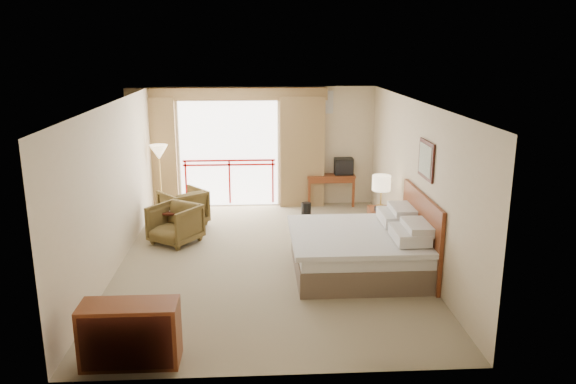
{
  "coord_description": "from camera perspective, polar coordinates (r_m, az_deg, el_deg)",
  "views": [
    {
      "loc": [
        -0.18,
        -9.07,
        3.6
      ],
      "look_at": [
        0.36,
        0.4,
        1.1
      ],
      "focal_mm": 35.0,
      "sensor_mm": 36.0,
      "label": 1
    }
  ],
  "objects": [
    {
      "name": "desk",
      "position": [
        12.97,
        4.28,
        1.17
      ],
      "size": [
        1.1,
        0.53,
        0.72
      ],
      "rotation": [
        0.0,
        0.0,
        0.02
      ],
      "color": "#612712",
      "rests_on": "floor"
    },
    {
      "name": "wall_left",
      "position": [
        9.63,
        -17.14,
        0.59
      ],
      "size": [
        0.0,
        7.0,
        7.0
      ],
      "primitive_type": "plane",
      "rotation": [
        1.57,
        0.0,
        1.57
      ],
      "color": "beige",
      "rests_on": "ground"
    },
    {
      "name": "headboard",
      "position": [
        9.34,
        13.33,
        -4.04
      ],
      "size": [
        0.06,
        2.1,
        1.3
      ],
      "primitive_type": "cube",
      "color": "#612712",
      "rests_on": "wall_right"
    },
    {
      "name": "bed",
      "position": [
        9.21,
        7.44,
        -5.83
      ],
      "size": [
        2.13,
        2.06,
        0.97
      ],
      "color": "brown",
      "rests_on": "floor"
    },
    {
      "name": "phone",
      "position": [
        10.5,
        9.34,
        -1.71
      ],
      "size": [
        0.19,
        0.16,
        0.08
      ],
      "primitive_type": "cube",
      "rotation": [
        0.0,
        0.0,
        0.09
      ],
      "color": "black",
      "rests_on": "nightstand"
    },
    {
      "name": "wastebasket",
      "position": [
        12.23,
        1.87,
        -1.7
      ],
      "size": [
        0.28,
        0.28,
        0.27
      ],
      "primitive_type": "cylinder",
      "rotation": [
        0.0,
        0.0,
        0.37
      ],
      "color": "black",
      "rests_on": "floor"
    },
    {
      "name": "side_table",
      "position": [
        11.05,
        -11.85,
        -2.65
      ],
      "size": [
        0.47,
        0.47,
        0.51
      ],
      "rotation": [
        0.0,
        0.0,
        -0.19
      ],
      "color": "black",
      "rests_on": "floor"
    },
    {
      "name": "cup",
      "position": [
        12.8,
        3.47,
        1.94
      ],
      "size": [
        0.08,
        0.08,
        0.1
      ],
      "primitive_type": "cylinder",
      "rotation": [
        0.0,
        0.0,
        -0.2
      ],
      "color": "white",
      "rests_on": "desk"
    },
    {
      "name": "floor",
      "position": [
        9.76,
        -2.02,
        -6.89
      ],
      "size": [
        7.0,
        7.0,
        0.0
      ],
      "primitive_type": "plane",
      "color": "#877A5C",
      "rests_on": "ground"
    },
    {
      "name": "floor_lamp",
      "position": [
        12.3,
        -12.97,
        3.7
      ],
      "size": [
        0.39,
        0.39,
        1.53
      ],
      "rotation": [
        0.0,
        0.0,
        -0.36
      ],
      "color": "tan",
      "rests_on": "floor"
    },
    {
      "name": "curtain_left",
      "position": [
        12.84,
        -13.45,
        3.82
      ],
      "size": [
        1.0,
        0.26,
        2.5
      ],
      "primitive_type": "cube",
      "color": "brown",
      "rests_on": "wall_back"
    },
    {
      "name": "ceiling",
      "position": [
        9.11,
        -2.17,
        9.1
      ],
      "size": [
        7.0,
        7.0,
        0.0
      ],
      "primitive_type": "plane",
      "rotation": [
        3.14,
        0.0,
        0.0
      ],
      "color": "white",
      "rests_on": "wall_back"
    },
    {
      "name": "armchair_near",
      "position": [
        10.76,
        -11.29,
        -5.06
      ],
      "size": [
        1.11,
        1.11,
        0.74
      ],
      "primitive_type": "imported",
      "rotation": [
        0.0,
        0.0,
        -0.61
      ],
      "color": "#4A3A1C",
      "rests_on": "floor"
    },
    {
      "name": "wall_back",
      "position": [
        12.77,
        -2.44,
        4.61
      ],
      "size": [
        5.0,
        0.0,
        5.0
      ],
      "primitive_type": "plane",
      "rotation": [
        1.57,
        0.0,
        0.0
      ],
      "color": "beige",
      "rests_on": "ground"
    },
    {
      "name": "hvac_vent",
      "position": [
        12.68,
        3.47,
        9.09
      ],
      "size": [
        0.5,
        0.04,
        0.5
      ],
      "primitive_type": "cube",
      "color": "silver",
      "rests_on": "wall_back"
    },
    {
      "name": "valance",
      "position": [
        12.51,
        -6.21,
        9.87
      ],
      "size": [
        4.4,
        0.22,
        0.28
      ],
      "primitive_type": "cube",
      "color": "brown",
      "rests_on": "wall_back"
    },
    {
      "name": "balcony_door",
      "position": [
        12.79,
        -6.02,
        3.88
      ],
      "size": [
        2.4,
        0.0,
        2.4
      ],
      "primitive_type": "plane",
      "rotation": [
        1.57,
        0.0,
        0.0
      ],
      "color": "white",
      "rests_on": "wall_back"
    },
    {
      "name": "armchair_far",
      "position": [
        11.79,
        -10.52,
        -3.25
      ],
      "size": [
        1.13,
        1.13,
        0.74
      ],
      "primitive_type": "imported",
      "rotation": [
        0.0,
        0.0,
        -2.48
      ],
      "color": "#4A3A1C",
      "rests_on": "floor"
    },
    {
      "name": "dresser",
      "position": [
        6.9,
        -15.74,
        -13.7
      ],
      "size": [
        1.12,
        0.47,
        0.74
      ],
      "rotation": [
        0.0,
        0.0,
        0.04
      ],
      "color": "#612712",
      "rests_on": "floor"
    },
    {
      "name": "coffee_maker",
      "position": [
        12.81,
        2.78,
        2.39
      ],
      "size": [
        0.15,
        0.15,
        0.28
      ],
      "primitive_type": "cylinder",
      "rotation": [
        0.0,
        0.0,
        0.19
      ],
      "color": "black",
      "rests_on": "desk"
    },
    {
      "name": "nightstand",
      "position": [
        10.75,
        9.35,
        -3.26
      ],
      "size": [
        0.44,
        0.52,
        0.62
      ],
      "primitive_type": "cube",
      "rotation": [
        0.0,
        0.0,
        -0.03
      ],
      "color": "#612712",
      "rests_on": "floor"
    },
    {
      "name": "tv",
      "position": [
        12.88,
        5.67,
        2.62
      ],
      "size": [
        0.42,
        0.33,
        0.38
      ],
      "rotation": [
        0.0,
        0.0,
        -0.34
      ],
      "color": "black",
      "rests_on": "desk"
    },
    {
      "name": "curtain_right",
      "position": [
        12.68,
        1.43,
        4.09
      ],
      "size": [
        1.0,
        0.26,
        2.5
      ],
      "primitive_type": "cube",
      "color": "brown",
      "rests_on": "wall_back"
    },
    {
      "name": "wall_front",
      "position": [
        6.01,
        -1.36,
        -7.22
      ],
      "size": [
        5.0,
        0.0,
        5.0
      ],
      "primitive_type": "plane",
      "rotation": [
        -1.57,
        0.0,
        0.0
      ],
      "color": "beige",
      "rests_on": "ground"
    },
    {
      "name": "book",
      "position": [
        11.01,
        -11.9,
        -1.83
      ],
      "size": [
        0.16,
        0.21,
        0.02
      ],
      "primitive_type": "imported",
      "rotation": [
        0.0,
        0.0,
        -0.03
      ],
      "color": "white",
      "rests_on": "side_table"
    },
    {
      "name": "table_lamp",
      "position": [
        10.58,
        9.47,
        0.85
      ],
      "size": [
        0.34,
        0.34,
        0.61
      ],
      "rotation": [
        0.0,
        0.0,
        0.3
      ],
      "color": "tan",
      "rests_on": "nightstand"
    },
    {
      "name": "framed_art",
      "position": [
        9.04,
        13.85,
        3.19
      ],
      "size": [
        0.04,
        0.72,
        0.6
      ],
      "color": "black",
      "rests_on": "wall_right"
    },
    {
      "name": "balcony_railing",
      "position": [
        12.85,
        -5.98,
        2.16
      ],
      "size": [
        2.09,
        0.03,
        1.02
      ],
      "color": "#B4110F",
      "rests_on": "wall_back"
    },
    {
      "name": "wall_right",
      "position": [
        9.72,
        12.81,
        1.02
      ],
      "size": [
        0.0,
        7.0,
        7.0
      ],
      "primitive_type": "plane",
      "rotation": [
        1.57,
        0.0,
        -1.57
      ],
      "color": "beige",
      "rests_on": "ground"
    }
  ]
}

